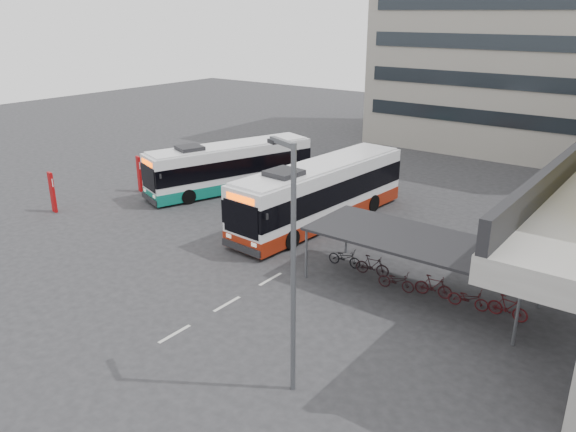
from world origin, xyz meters
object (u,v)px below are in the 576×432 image
Objects in this scene: bus_teal at (230,167)px; pedestrian at (255,215)px; lamp_post at (291,257)px; bus_main at (320,193)px.

pedestrian is at bearing -18.51° from bus_teal.
bus_main is at bearing 142.13° from lamp_post.
bus_main is 1.59× the size of lamp_post.
bus_main is 8.82m from bus_teal.
bus_main is at bearing 8.75° from bus_teal.
bus_teal is 22.81m from lamp_post.
pedestrian is 14.98m from lamp_post.
bus_main is 4.13m from pedestrian.
bus_teal is 6.22× the size of pedestrian.
bus_teal is 8.17m from pedestrian.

